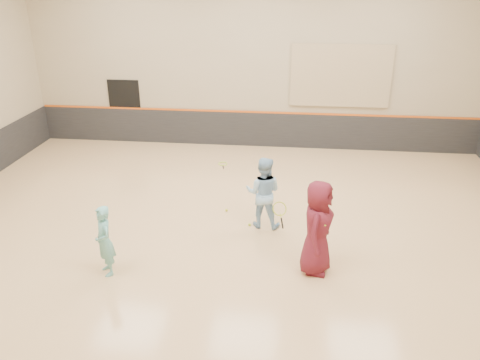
# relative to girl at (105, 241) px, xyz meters

# --- Properties ---
(room) EXTENTS (15.04, 12.04, 6.22)m
(room) POSITION_rel_girl_xyz_m (2.26, 1.89, 0.08)
(room) COLOR tan
(room) RESTS_ON ground
(wainscot_back) EXTENTS (14.90, 0.04, 1.20)m
(wainscot_back) POSITION_rel_girl_xyz_m (2.26, 7.86, -0.13)
(wainscot_back) COLOR #232326
(wainscot_back) RESTS_ON floor
(accent_stripe) EXTENTS (14.90, 0.03, 0.06)m
(accent_stripe) POSITION_rel_girl_xyz_m (2.26, 7.85, 0.49)
(accent_stripe) COLOR #D85914
(accent_stripe) RESTS_ON wall_back
(acoustic_panel) EXTENTS (3.20, 0.08, 2.00)m
(acoustic_panel) POSITION_rel_girl_xyz_m (5.06, 7.84, 1.77)
(acoustic_panel) COLOR tan
(acoustic_panel) RESTS_ON wall_back
(doorway) EXTENTS (1.10, 0.05, 2.20)m
(doorway) POSITION_rel_girl_xyz_m (-2.24, 7.87, 0.37)
(doorway) COLOR black
(doorway) RESTS_ON floor
(girl) EXTENTS (0.61, 0.64, 1.47)m
(girl) POSITION_rel_girl_xyz_m (0.00, 0.00, 0.00)
(girl) COLOR #69B6B4
(girl) RESTS_ON floor
(instructor) EXTENTS (0.90, 0.74, 1.73)m
(instructor) POSITION_rel_girl_xyz_m (2.96, 2.27, 0.13)
(instructor) COLOR #97C6EA
(instructor) RESTS_ON floor
(young_man) EXTENTS (0.84, 1.08, 1.96)m
(young_man) POSITION_rel_girl_xyz_m (4.13, 0.55, 0.24)
(young_man) COLOR maroon
(young_man) RESTS_ON floor
(held_racket) EXTENTS (0.45, 0.45, 0.66)m
(held_racket) POSITION_rel_girl_xyz_m (3.35, 2.12, -0.19)
(held_racket) COLOR #C2D32E
(held_racket) RESTS_ON instructor
(spare_racket) EXTENTS (0.64, 0.64, 0.05)m
(spare_racket) POSITION_rel_girl_xyz_m (1.45, 6.04, -0.71)
(spare_racket) COLOR #B2E732
(spare_racket) RESTS_ON floor
(ball_under_racket) EXTENTS (0.07, 0.07, 0.07)m
(ball_under_racket) POSITION_rel_girl_xyz_m (2.65, 2.20, -0.70)
(ball_under_racket) COLOR #B1CA2F
(ball_under_racket) RESTS_ON floor
(ball_in_hand) EXTENTS (0.07, 0.07, 0.07)m
(ball_in_hand) POSITION_rel_girl_xyz_m (4.25, 0.32, 0.46)
(ball_in_hand) COLOR #CDE936
(ball_in_hand) RESTS_ON young_man
(ball_beside_spare) EXTENTS (0.07, 0.07, 0.07)m
(ball_beside_spare) POSITION_rel_girl_xyz_m (2.00, 2.88, -0.70)
(ball_beside_spare) COLOR #E1EE37
(ball_beside_spare) RESTS_ON floor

